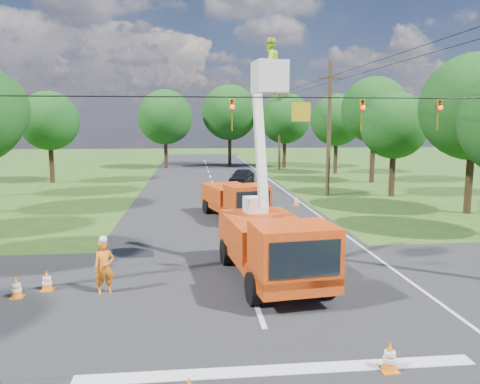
{
  "coord_description": "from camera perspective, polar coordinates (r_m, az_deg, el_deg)",
  "views": [
    {
      "loc": [
        -1.88,
        -12.78,
        5.5
      ],
      "look_at": [
        0.14,
        6.72,
        2.6
      ],
      "focal_mm": 35.0,
      "sensor_mm": 36.0,
      "label": 1
    }
  ],
  "objects": [
    {
      "name": "road_cross",
      "position": [
        15.88,
        1.28,
        -11.85
      ],
      "size": [
        56.0,
        10.0,
        0.07
      ],
      "primitive_type": "cube",
      "color": "black",
      "rests_on": "ground"
    },
    {
      "name": "traffic_cone_1",
      "position": [
        11.5,
        17.78,
        -18.58
      ],
      "size": [
        0.38,
        0.38,
        0.71
      ],
      "color": "orange",
      "rests_on": "ground"
    },
    {
      "name": "tree_right_e",
      "position": [
        52.19,
        11.7,
        8.59
      ],
      "size": [
        5.6,
        5.6,
        8.63
      ],
      "color": "#382616",
      "rests_on": "ground"
    },
    {
      "name": "traffic_cone_4",
      "position": [
        16.61,
        -25.61,
        -10.47
      ],
      "size": [
        0.38,
        0.38,
        0.71
      ],
      "color": "orange",
      "rests_on": "ground"
    },
    {
      "name": "tree_far_b",
      "position": [
        59.99,
        -1.27,
        9.67
      ],
      "size": [
        7.0,
        7.0,
        10.32
      ],
      "color": "#382616",
      "rests_on": "ground"
    },
    {
      "name": "traffic_cone_6",
      "position": [
        31.43,
        6.89,
        -1.06
      ],
      "size": [
        0.38,
        0.38,
        0.71
      ],
      "color": "orange",
      "rests_on": "ground"
    },
    {
      "name": "traffic_cone_2",
      "position": [
        22.49,
        5.29,
        -4.84
      ],
      "size": [
        0.38,
        0.38,
        0.71
      ],
      "color": "orange",
      "rests_on": "ground"
    },
    {
      "name": "pole_right_mid",
      "position": [
        36.3,
        10.8,
        7.65
      ],
      "size": [
        1.8,
        0.3,
        10.0
      ],
      "color": "#4C3823",
      "rests_on": "ground"
    },
    {
      "name": "edge_line",
      "position": [
        34.07,
        6.84,
        -0.93
      ],
      "size": [
        0.12,
        90.0,
        0.02
      ],
      "primitive_type": "cube",
      "color": "silver",
      "rests_on": "ground"
    },
    {
      "name": "ground",
      "position": [
        33.29,
        -2.6,
        -1.1
      ],
      "size": [
        140.0,
        140.0,
        0.0
      ],
      "primitive_type": "plane",
      "color": "#235519",
      "rests_on": "ground"
    },
    {
      "name": "stop_bar",
      "position": [
        11.21,
        4.85,
        -21.02
      ],
      "size": [
        9.0,
        0.45,
        0.02
      ],
      "primitive_type": "cube",
      "color": "silver",
      "rests_on": "ground"
    },
    {
      "name": "tree_right_d",
      "position": [
        45.0,
        16.07,
        9.6
      ],
      "size": [
        6.0,
        6.0,
        9.7
      ],
      "color": "#382616",
      "rests_on": "ground"
    },
    {
      "name": "bucket_truck",
      "position": [
        16.24,
        3.98,
        -5.0
      ],
      "size": [
        3.32,
        6.92,
        8.33
      ],
      "rotation": [
        0.0,
        0.0,
        0.13
      ],
      "color": "#DF460F",
      "rests_on": "ground"
    },
    {
      "name": "second_truck",
      "position": [
        26.83,
        -0.61,
        -0.9
      ],
      "size": [
        3.66,
        6.28,
        2.22
      ],
      "rotation": [
        0.0,
        0.0,
        0.27
      ],
      "color": "#DF460F",
      "rests_on": "ground"
    },
    {
      "name": "signal_span",
      "position": [
        15.34,
        9.76,
        9.7
      ],
      "size": [
        18.0,
        0.29,
        1.07
      ],
      "color": "black",
      "rests_on": "ground"
    },
    {
      "name": "distant_car",
      "position": [
        42.17,
        0.24,
        1.91
      ],
      "size": [
        3.03,
        4.53,
        1.43
      ],
      "primitive_type": "imported",
      "rotation": [
        0.0,
        0.0,
        -0.35
      ],
      "color": "black",
      "rests_on": "ground"
    },
    {
      "name": "traffic_cone_3",
      "position": [
        16.9,
        -22.47,
        -9.96
      ],
      "size": [
        0.38,
        0.38,
        0.71
      ],
      "color": "orange",
      "rests_on": "ground"
    },
    {
      "name": "tree_right_c",
      "position": [
        36.99,
        18.31,
        7.71
      ],
      "size": [
        5.0,
        5.0,
        7.83
      ],
      "color": "#382616",
      "rests_on": "ground"
    },
    {
      "name": "tree_far_a",
      "position": [
        57.87,
        -9.13,
        9.0
      ],
      "size": [
        6.6,
        6.6,
        9.5
      ],
      "color": "#382616",
      "rests_on": "ground"
    },
    {
      "name": "tree_left_f",
      "position": [
        46.6,
        -22.25,
        8.03
      ],
      "size": [
        5.4,
        5.4,
        8.4
      ],
      "color": "#382616",
      "rests_on": "ground"
    },
    {
      "name": "ground_worker",
      "position": [
        15.88,
        -16.22,
        -8.8
      ],
      "size": [
        0.75,
        0.6,
        1.79
      ],
      "primitive_type": "imported",
      "rotation": [
        0.0,
        0.0,
        0.3
      ],
      "color": "#FF5015",
      "rests_on": "ground"
    },
    {
      "name": "tree_far_c",
      "position": [
        57.91,
        5.48,
        8.94
      ],
      "size": [
        6.2,
        6.2,
        9.18
      ],
      "color": "#382616",
      "rests_on": "ground"
    },
    {
      "name": "pole_right_far",
      "position": [
        55.75,
        4.86,
        7.99
      ],
      "size": [
        1.8,
        0.3,
        10.0
      ],
      "color": "#4C3823",
      "rests_on": "ground"
    },
    {
      "name": "road_main",
      "position": [
        33.29,
        -2.6,
        -1.1
      ],
      "size": [
        12.0,
        100.0,
        0.06
      ],
      "primitive_type": "cube",
      "color": "black",
      "rests_on": "ground"
    },
    {
      "name": "tree_right_b",
      "position": [
        31.67,
        26.67,
        9.23
      ],
      "size": [
        6.4,
        6.4,
        9.65
      ],
      "color": "#382616",
      "rests_on": "ground"
    }
  ]
}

